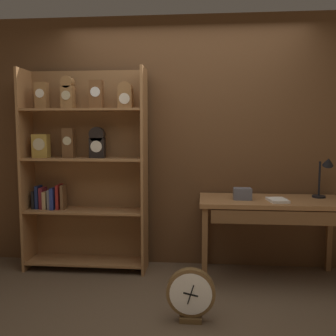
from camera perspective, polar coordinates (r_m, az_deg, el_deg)
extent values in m
plane|color=brown|center=(3.00, 1.22, -22.86)|extent=(10.00, 10.00, 0.00)
cube|color=brown|center=(3.98, 2.62, 3.85)|extent=(4.80, 0.05, 2.60)
cube|color=#9E6B3D|center=(4.13, -20.56, -0.34)|extent=(0.02, 0.34, 2.04)
cube|color=#9E6B3D|center=(3.77, -3.58, -0.55)|extent=(0.03, 0.34, 2.04)
cube|color=brown|center=(4.06, -11.77, -0.19)|extent=(1.25, 0.01, 2.04)
cube|color=#9E6B3D|center=(4.12, -12.17, -13.54)|extent=(1.20, 0.32, 0.02)
cube|color=#9E6B3D|center=(3.97, -12.33, -6.30)|extent=(1.20, 0.32, 0.02)
cube|color=#9E6B3D|center=(3.90, -12.50, 1.35)|extent=(1.20, 0.32, 0.02)
cube|color=#9E6B3D|center=(3.89, -12.67, 8.55)|extent=(1.20, 0.32, 0.02)
cube|color=olive|center=(4.05, -18.54, 10.30)|extent=(0.12, 0.09, 0.26)
cylinder|color=silver|center=(4.00, -18.85, 10.65)|extent=(0.09, 0.01, 0.09)
cube|color=#B28C38|center=(4.03, -18.63, 3.17)|extent=(0.16, 0.10, 0.24)
cylinder|color=#C6B78C|center=(3.97, -18.96, 3.41)|extent=(0.12, 0.01, 0.12)
cube|color=olive|center=(3.94, -14.90, 10.25)|extent=(0.12, 0.11, 0.22)
cylinder|color=olive|center=(3.96, -14.95, 12.41)|extent=(0.12, 0.11, 0.12)
cylinder|color=#C6B78C|center=(3.89, -15.20, 10.57)|extent=(0.09, 0.01, 0.09)
cube|color=brown|center=(3.93, -14.77, 3.67)|extent=(0.11, 0.10, 0.30)
cylinder|color=#C6B78C|center=(3.88, -15.04, 3.98)|extent=(0.09, 0.01, 0.09)
cube|color=brown|center=(3.84, -10.77, 10.86)|extent=(0.13, 0.08, 0.28)
cylinder|color=white|center=(3.80, -10.96, 11.25)|extent=(0.10, 0.01, 0.10)
cube|color=black|center=(3.86, -10.63, 3.01)|extent=(0.15, 0.08, 0.20)
cylinder|color=black|center=(3.85, -10.67, 5.00)|extent=(0.15, 0.08, 0.15)
cylinder|color=silver|center=(3.81, -10.82, 3.21)|extent=(0.12, 0.01, 0.12)
cube|color=olive|center=(3.81, -6.44, 10.13)|extent=(0.14, 0.10, 0.17)
cylinder|color=olive|center=(3.82, -6.46, 11.79)|extent=(0.14, 0.10, 0.14)
cylinder|color=silver|center=(3.75, -6.62, 10.39)|extent=(0.11, 0.01, 0.11)
cube|color=black|center=(4.16, -19.44, -4.51)|extent=(0.03, 0.13, 0.18)
cube|color=#19234C|center=(4.14, -18.97, -4.17)|extent=(0.03, 0.13, 0.24)
cube|color=maroon|center=(4.12, -18.36, -4.31)|extent=(0.04, 0.13, 0.22)
cube|color=tan|center=(4.11, -17.90, -4.61)|extent=(0.04, 0.15, 0.18)
cube|color=slate|center=(4.08, -17.35, -4.53)|extent=(0.03, 0.13, 0.20)
cube|color=navy|center=(4.06, -16.88, -4.41)|extent=(0.04, 0.15, 0.22)
cube|color=maroon|center=(4.05, -16.08, -4.18)|extent=(0.03, 0.16, 0.25)
cube|color=brown|center=(4.01, -15.53, -4.27)|extent=(0.03, 0.12, 0.25)
cube|color=brown|center=(3.73, 15.39, -4.87)|extent=(1.36, 0.62, 0.04)
cube|color=brown|center=(3.51, 5.57, -11.91)|extent=(0.05, 0.05, 0.74)
cube|color=brown|center=(4.01, 5.52, -9.64)|extent=(0.05, 0.05, 0.74)
cube|color=brown|center=(4.21, 23.19, -9.34)|extent=(0.05, 0.05, 0.74)
cube|color=brown|center=(3.46, 16.19, -7.22)|extent=(1.16, 0.03, 0.12)
cylinder|color=black|center=(3.96, 21.82, -4.02)|extent=(0.13, 0.13, 0.02)
cylinder|color=black|center=(3.93, 21.92, -1.48)|extent=(0.02, 0.02, 0.33)
cone|color=black|center=(3.88, 23.07, 0.87)|extent=(0.12, 0.14, 0.12)
cube|color=#595960|center=(3.64, 11.18, -3.84)|extent=(0.17, 0.12, 0.11)
cube|color=silver|center=(3.62, 16.22, -4.69)|extent=(0.19, 0.24, 0.02)
cube|color=brown|center=(3.07, 3.44, -21.75)|extent=(0.17, 0.11, 0.04)
cylinder|color=brown|center=(2.98, 3.47, -18.26)|extent=(0.37, 0.06, 0.37)
cylinder|color=white|center=(2.95, 3.45, -18.53)|extent=(0.32, 0.01, 0.32)
cube|color=black|center=(2.94, 3.45, -18.57)|extent=(0.11, 0.01, 0.03)
cube|color=black|center=(2.94, 3.44, -18.57)|extent=(0.05, 0.01, 0.15)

